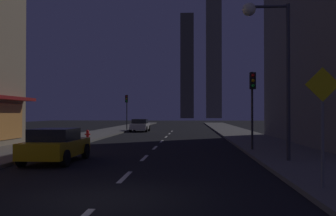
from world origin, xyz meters
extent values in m
cube|color=black|center=(0.00, 32.00, -0.05)|extent=(78.00, 136.00, 0.10)
cube|color=#605E59|center=(7.00, 32.00, 0.07)|extent=(4.00, 76.00, 0.15)
cube|color=#605E59|center=(-7.00, 32.00, 0.07)|extent=(4.00, 76.00, 0.15)
cube|color=silver|center=(0.00, 3.20, 0.01)|extent=(0.16, 2.20, 0.01)
cube|color=silver|center=(0.00, 8.40, 0.01)|extent=(0.16, 2.20, 0.01)
cube|color=silver|center=(0.00, 13.60, 0.01)|extent=(0.16, 2.20, 0.01)
cube|color=silver|center=(0.00, 18.80, 0.01)|extent=(0.16, 2.20, 0.01)
cube|color=silver|center=(0.00, 24.00, 0.01)|extent=(0.16, 2.20, 0.01)
cube|color=silver|center=(0.00, 29.20, 0.01)|extent=(0.16, 2.20, 0.01)
cube|color=silver|center=(0.00, 34.40, 0.01)|extent=(0.16, 2.20, 0.01)
cube|color=#464234|center=(0.76, 155.19, 22.77)|extent=(5.79, 8.99, 45.54)
cube|color=#65604B|center=(12.61, 157.11, 36.82)|extent=(6.69, 5.44, 73.63)
cube|color=gold|center=(-3.60, 6.73, 0.61)|extent=(1.80, 4.20, 0.65)
cube|color=black|center=(-3.60, 6.53, 1.17)|extent=(1.64, 2.00, 0.55)
cylinder|color=black|center=(-4.48, 8.13, 0.34)|extent=(0.22, 0.68, 0.68)
cylinder|color=black|center=(-2.72, 8.13, 0.34)|extent=(0.22, 0.68, 0.68)
cylinder|color=black|center=(-4.48, 5.33, 0.34)|extent=(0.22, 0.68, 0.68)
cylinder|color=black|center=(-2.72, 5.33, 0.34)|extent=(0.22, 0.68, 0.68)
sphere|color=white|center=(-4.15, 8.78, 0.67)|extent=(0.18, 0.18, 0.18)
sphere|color=white|center=(-3.05, 8.78, 0.67)|extent=(0.18, 0.18, 0.18)
cube|color=silver|center=(-3.60, 33.44, 0.61)|extent=(1.80, 4.20, 0.65)
cube|color=black|center=(-3.60, 33.24, 1.17)|extent=(1.64, 2.00, 0.55)
cylinder|color=black|center=(-4.48, 34.84, 0.34)|extent=(0.22, 0.68, 0.68)
cylinder|color=black|center=(-2.72, 34.84, 0.34)|extent=(0.22, 0.68, 0.68)
cylinder|color=black|center=(-4.48, 32.04, 0.34)|extent=(0.22, 0.68, 0.68)
cylinder|color=black|center=(-2.72, 32.04, 0.34)|extent=(0.22, 0.68, 0.68)
sphere|color=white|center=(-4.15, 35.49, 0.67)|extent=(0.18, 0.18, 0.18)
sphere|color=white|center=(-3.05, 35.49, 0.67)|extent=(0.18, 0.18, 0.18)
cylinder|color=red|center=(-5.90, 19.77, 0.43)|extent=(0.22, 0.22, 0.55)
sphere|color=red|center=(-5.90, 19.77, 0.70)|extent=(0.21, 0.21, 0.21)
cylinder|color=red|center=(-5.90, 19.77, 0.18)|extent=(0.30, 0.30, 0.06)
cylinder|color=red|center=(-6.06, 19.77, 0.45)|extent=(0.10, 0.10, 0.10)
cylinder|color=red|center=(-5.74, 19.77, 0.45)|extent=(0.10, 0.10, 0.10)
cylinder|color=#2D2D2D|center=(5.50, 11.47, 2.25)|extent=(0.12, 0.12, 4.20)
cube|color=black|center=(5.50, 11.27, 3.85)|extent=(0.32, 0.24, 0.90)
sphere|color=red|center=(5.50, 11.14, 4.13)|extent=(0.18, 0.18, 0.18)
sphere|color=#F2B20C|center=(5.50, 11.14, 3.85)|extent=(0.18, 0.18, 0.18)
sphere|color=#19D833|center=(5.50, 11.14, 3.57)|extent=(0.18, 0.18, 0.18)
cylinder|color=#2D2D2D|center=(-5.50, 35.48, 2.25)|extent=(0.12, 0.12, 4.20)
cube|color=black|center=(-5.50, 35.28, 3.85)|extent=(0.32, 0.24, 0.90)
sphere|color=red|center=(-5.50, 35.15, 4.13)|extent=(0.18, 0.18, 0.18)
sphere|color=#F2B20C|center=(-5.50, 35.15, 3.85)|extent=(0.18, 0.18, 0.18)
sphere|color=#19D833|center=(-5.50, 35.15, 3.57)|extent=(0.18, 0.18, 0.18)
cylinder|color=#38383D|center=(6.20, 6.73, 3.40)|extent=(0.16, 0.16, 6.50)
cylinder|color=#38383D|center=(5.40, 6.73, 6.55)|extent=(1.60, 0.12, 0.12)
sphere|color=#FCF7CC|center=(4.60, 6.73, 6.45)|extent=(0.56, 0.56, 0.56)
cylinder|color=slate|center=(5.60, 1.04, 1.35)|extent=(0.08, 0.08, 2.40)
cube|color=yellow|center=(5.60, 1.01, 2.85)|extent=(0.91, 0.03, 0.91)
camera|label=1|loc=(2.15, -8.90, 2.09)|focal=39.72mm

